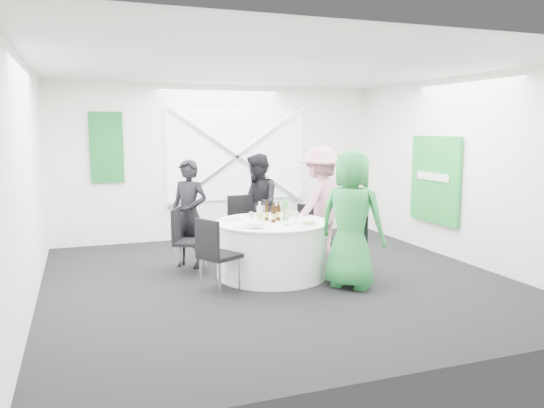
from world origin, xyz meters
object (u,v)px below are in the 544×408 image
object	(u,v)px
clear_water_bottle	(260,214)
chair_front_right	(356,235)
chair_front_left	(214,250)
chair_back_left	(184,236)
person_woman_pink	(320,204)
person_man_back_left	(189,214)
chair_back_right	(305,228)
chair_back	(243,222)
green_water_bottle	(286,211)
person_woman_green	(351,219)
banquet_table	(272,248)
person_man_back	(257,205)

from	to	relation	value
clear_water_bottle	chair_front_right	bearing A→B (deg)	-25.49
clear_water_bottle	chair_front_left	bearing A→B (deg)	-145.72
chair_back_left	person_woman_pink	world-z (taller)	person_woman_pink
person_man_back_left	clear_water_bottle	world-z (taller)	person_man_back_left
chair_front_right	chair_front_left	xyz separation A→B (m)	(-1.93, 0.04, -0.06)
person_man_back_left	person_woman_pink	size ratio (longest dim) A/B	0.90
chair_back_right	chair_front_right	distance (m)	1.30
chair_back	green_water_bottle	distance (m)	1.16
clear_water_bottle	person_woman_green	bearing A→B (deg)	-42.36
person_woman_pink	green_water_bottle	bearing A→B (deg)	4.73
person_woman_pink	green_water_bottle	world-z (taller)	person_woman_pink
banquet_table	person_woman_green	xyz separation A→B (m)	(0.76, -0.85, 0.50)
chair_back_right	clear_water_bottle	world-z (taller)	clear_water_bottle
green_water_bottle	clear_water_bottle	bearing A→B (deg)	-176.11
chair_back	person_woman_pink	xyz separation A→B (m)	(1.06, -0.57, 0.30)
chair_back_right	chair_front_right	size ratio (longest dim) A/B	0.81
chair_back_left	chair_back_right	bearing A→B (deg)	-59.39
person_woman_pink	clear_water_bottle	distance (m)	1.27
person_man_back_left	person_woman_green	size ratio (longest dim) A/B	0.90
person_man_back	person_woman_pink	world-z (taller)	person_woman_pink
chair_back	chair_back_left	world-z (taller)	chair_back
banquet_table	person_man_back_left	world-z (taller)	person_man_back_left
chair_front_right	person_man_back_left	size ratio (longest dim) A/B	0.66
banquet_table	chair_front_right	world-z (taller)	chair_front_right
chair_back	person_man_back_left	distance (m)	0.96
person_woman_pink	person_woman_green	size ratio (longest dim) A/B	0.99
chair_front_left	green_water_bottle	bearing A→B (deg)	-93.46
banquet_table	chair_back	xyz separation A→B (m)	(-0.08, 1.11, 0.20)
person_woman_green	green_water_bottle	world-z (taller)	person_woman_green
person_man_back	green_water_bottle	xyz separation A→B (m)	(0.03, -1.14, 0.07)
chair_back	chair_front_right	xyz separation A→B (m)	(1.08, -1.67, 0.04)
person_man_back_left	person_woman_pink	xyz separation A→B (m)	(1.96, -0.31, 0.09)
chair_back	chair_back_right	size ratio (longest dim) A/B	1.16
green_water_bottle	chair_front_right	bearing A→B (deg)	-36.70
chair_back_right	green_water_bottle	world-z (taller)	green_water_bottle
banquet_table	person_man_back	size ratio (longest dim) A/B	0.95
chair_front_left	person_woman_pink	distance (m)	2.21
chair_back	chair_front_left	size ratio (longest dim) A/B	1.04
chair_back_right	chair_front_left	bearing A→B (deg)	-96.44
chair_front_left	clear_water_bottle	xyz separation A→B (m)	(0.76, 0.52, 0.32)
chair_back	chair_front_right	size ratio (longest dim) A/B	0.95
chair_back_right	chair_front_left	xyz separation A→B (m)	(-1.74, -1.24, 0.06)
chair_front_right	person_woman_green	world-z (taller)	person_woman_green
banquet_table	person_man_back	world-z (taller)	person_man_back
chair_back_left	person_woman_green	bearing A→B (deg)	-101.78
chair_back	person_man_back_left	xyz separation A→B (m)	(-0.90, -0.26, 0.21)
chair_back	person_man_back	distance (m)	0.36
chair_front_left	chair_front_right	bearing A→B (deg)	-120.09
chair_front_left	person_man_back_left	xyz separation A→B (m)	(-0.04, 1.36, 0.24)
chair_front_right	chair_front_left	size ratio (longest dim) A/B	1.10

